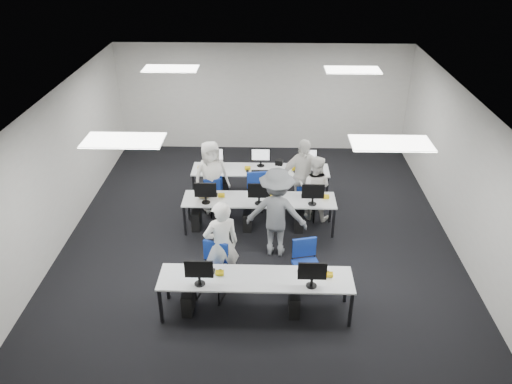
{
  "coord_description": "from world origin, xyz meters",
  "views": [
    {
      "loc": [
        0.18,
        -8.87,
        5.95
      ],
      "look_at": [
        -0.06,
        0.02,
        1.0
      ],
      "focal_mm": 35.0,
      "sensor_mm": 36.0,
      "label": 1
    }
  ],
  "objects_px": {
    "chair_6": "(267,198)",
    "chair_4": "(305,207)",
    "chair_2": "(217,202)",
    "student_0": "(221,246)",
    "chair_5": "(213,198)",
    "photographer": "(277,213)",
    "student_1": "(315,188)",
    "chair_7": "(309,196)",
    "student_2": "(211,176)",
    "chair_1": "(306,274)",
    "desk_front": "(256,280)",
    "chair_3": "(258,203)",
    "student_3": "(302,177)",
    "chair_0": "(213,280)",
    "desk_mid": "(259,201)"
  },
  "relations": [
    {
      "from": "chair_4",
      "to": "student_0",
      "type": "distance_m",
      "value": 2.95
    },
    {
      "from": "desk_mid",
      "to": "student_3",
      "type": "relative_size",
      "value": 1.8
    },
    {
      "from": "chair_2",
      "to": "chair_6",
      "type": "distance_m",
      "value": 1.17
    },
    {
      "from": "photographer",
      "to": "student_2",
      "type": "bearing_deg",
      "value": -39.89
    },
    {
      "from": "chair_6",
      "to": "chair_4",
      "type": "bearing_deg",
      "value": -42.65
    },
    {
      "from": "chair_4",
      "to": "chair_7",
      "type": "bearing_deg",
      "value": 79.22
    },
    {
      "from": "desk_front",
      "to": "student_0",
      "type": "height_order",
      "value": "student_0"
    },
    {
      "from": "chair_3",
      "to": "student_2",
      "type": "height_order",
      "value": "student_2"
    },
    {
      "from": "student_3",
      "to": "photographer",
      "type": "relative_size",
      "value": 0.96
    },
    {
      "from": "desk_mid",
      "to": "chair_4",
      "type": "distance_m",
      "value": 1.19
    },
    {
      "from": "chair_6",
      "to": "chair_1",
      "type": "bearing_deg",
      "value": -91.82
    },
    {
      "from": "desk_front",
      "to": "chair_7",
      "type": "relative_size",
      "value": 3.44
    },
    {
      "from": "student_2",
      "to": "student_3",
      "type": "height_order",
      "value": "student_3"
    },
    {
      "from": "student_0",
      "to": "chair_3",
      "type": "bearing_deg",
      "value": -125.24
    },
    {
      "from": "student_0",
      "to": "photographer",
      "type": "relative_size",
      "value": 0.95
    },
    {
      "from": "chair_0",
      "to": "chair_4",
      "type": "distance_m",
      "value": 3.17
    },
    {
      "from": "desk_front",
      "to": "photographer",
      "type": "xyz_separation_m",
      "value": [
        0.35,
        1.74,
        0.25
      ]
    },
    {
      "from": "chair_2",
      "to": "student_0",
      "type": "height_order",
      "value": "student_0"
    },
    {
      "from": "photographer",
      "to": "chair_4",
      "type": "bearing_deg",
      "value": -107.33
    },
    {
      "from": "chair_5",
      "to": "photographer",
      "type": "distance_m",
      "value": 2.31
    },
    {
      "from": "chair_5",
      "to": "chair_7",
      "type": "xyz_separation_m",
      "value": [
        2.2,
        0.13,
        0.03
      ]
    },
    {
      "from": "desk_mid",
      "to": "chair_0",
      "type": "relative_size",
      "value": 3.27
    },
    {
      "from": "chair_1",
      "to": "student_3",
      "type": "xyz_separation_m",
      "value": [
        0.05,
        2.67,
        0.59
      ]
    },
    {
      "from": "chair_6",
      "to": "photographer",
      "type": "bearing_deg",
      "value": -100.13
    },
    {
      "from": "chair_6",
      "to": "student_0",
      "type": "distance_m",
      "value": 2.97
    },
    {
      "from": "chair_2",
      "to": "student_3",
      "type": "height_order",
      "value": "student_3"
    },
    {
      "from": "chair_1",
      "to": "chair_6",
      "type": "distance_m",
      "value": 2.9
    },
    {
      "from": "chair_2",
      "to": "student_2",
      "type": "xyz_separation_m",
      "value": [
        -0.11,
        0.16,
        0.58
      ]
    },
    {
      "from": "chair_1",
      "to": "chair_2",
      "type": "relative_size",
      "value": 1.15
    },
    {
      "from": "chair_6",
      "to": "photographer",
      "type": "distance_m",
      "value": 1.88
    },
    {
      "from": "desk_mid",
      "to": "student_1",
      "type": "distance_m",
      "value": 1.3
    },
    {
      "from": "chair_5",
      "to": "chair_3",
      "type": "bearing_deg",
      "value": -23.19
    },
    {
      "from": "student_3",
      "to": "chair_3",
      "type": "bearing_deg",
      "value": 173.83
    },
    {
      "from": "student_3",
      "to": "chair_4",
      "type": "bearing_deg",
      "value": -90.11
    },
    {
      "from": "chair_0",
      "to": "chair_2",
      "type": "distance_m",
      "value": 2.8
    },
    {
      "from": "photographer",
      "to": "student_1",
      "type": "bearing_deg",
      "value": -112.77
    },
    {
      "from": "desk_front",
      "to": "student_2",
      "type": "height_order",
      "value": "student_2"
    },
    {
      "from": "chair_3",
      "to": "student_1",
      "type": "distance_m",
      "value": 1.31
    },
    {
      "from": "chair_1",
      "to": "chair_3",
      "type": "distance_m",
      "value": 2.66
    },
    {
      "from": "chair_5",
      "to": "chair_7",
      "type": "bearing_deg",
      "value": -6.22
    },
    {
      "from": "chair_2",
      "to": "student_0",
      "type": "distance_m",
      "value": 2.65
    },
    {
      "from": "chair_1",
      "to": "desk_mid",
      "type": "bearing_deg",
      "value": 101.48
    },
    {
      "from": "chair_4",
      "to": "student_2",
      "type": "relative_size",
      "value": 0.5
    },
    {
      "from": "chair_7",
      "to": "desk_mid",
      "type": "bearing_deg",
      "value": -159.37
    },
    {
      "from": "chair_0",
      "to": "student_0",
      "type": "relative_size",
      "value": 0.56
    },
    {
      "from": "chair_2",
      "to": "chair_3",
      "type": "relative_size",
      "value": 0.83
    },
    {
      "from": "desk_front",
      "to": "chair_4",
      "type": "height_order",
      "value": "chair_4"
    },
    {
      "from": "chair_1",
      "to": "student_2",
      "type": "relative_size",
      "value": 0.56
    },
    {
      "from": "chair_5",
      "to": "chair_7",
      "type": "distance_m",
      "value": 2.2
    },
    {
      "from": "desk_front",
      "to": "chair_4",
      "type": "distance_m",
      "value": 3.25
    }
  ]
}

